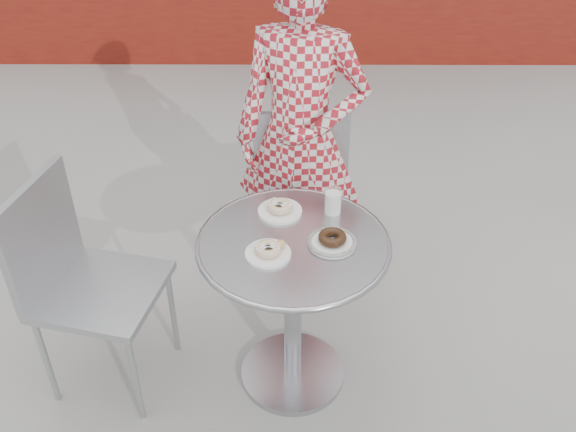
{
  "coord_description": "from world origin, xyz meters",
  "views": [
    {
      "loc": [
        0.04,
        -2.01,
        2.31
      ],
      "look_at": [
        0.03,
        0.03,
        0.84
      ],
      "focal_mm": 40.0,
      "sensor_mm": 36.0,
      "label": 1
    }
  ],
  "objects_px": {
    "plate_checker": "(332,241)",
    "bistro_table": "(293,278)",
    "plate_near": "(269,251)",
    "milk_cup": "(333,202)",
    "chair_left": "(107,325)",
    "seated_person": "(301,139)",
    "chair_far": "(297,206)",
    "plate_far": "(280,209)"
  },
  "relations": [
    {
      "from": "plate_near",
      "to": "milk_cup",
      "type": "relative_size",
      "value": 1.55
    },
    {
      "from": "bistro_table",
      "to": "chair_far",
      "type": "xyz_separation_m",
      "value": [
        0.02,
        0.93,
        -0.29
      ]
    },
    {
      "from": "seated_person",
      "to": "plate_far",
      "type": "height_order",
      "value": "seated_person"
    },
    {
      "from": "chair_far",
      "to": "seated_person",
      "type": "height_order",
      "value": "seated_person"
    },
    {
      "from": "plate_far",
      "to": "seated_person",
      "type": "bearing_deg",
      "value": 79.2
    },
    {
      "from": "chair_left",
      "to": "plate_far",
      "type": "xyz_separation_m",
      "value": [
        0.75,
        0.18,
        0.49
      ]
    },
    {
      "from": "chair_left",
      "to": "seated_person",
      "type": "bearing_deg",
      "value": -38.7
    },
    {
      "from": "milk_cup",
      "to": "plate_near",
      "type": "bearing_deg",
      "value": -132.64
    },
    {
      "from": "seated_person",
      "to": "plate_checker",
      "type": "relative_size",
      "value": 8.96
    },
    {
      "from": "bistro_table",
      "to": "plate_far",
      "type": "height_order",
      "value": "plate_far"
    },
    {
      "from": "bistro_table",
      "to": "chair_far",
      "type": "relative_size",
      "value": 0.8
    },
    {
      "from": "bistro_table",
      "to": "chair_left",
      "type": "bearing_deg",
      "value": 178.97
    },
    {
      "from": "chair_left",
      "to": "milk_cup",
      "type": "distance_m",
      "value": 1.12
    },
    {
      "from": "chair_far",
      "to": "seated_person",
      "type": "distance_m",
      "value": 0.62
    },
    {
      "from": "plate_near",
      "to": "milk_cup",
      "type": "distance_m",
      "value": 0.38
    },
    {
      "from": "plate_far",
      "to": "milk_cup",
      "type": "relative_size",
      "value": 1.62
    },
    {
      "from": "bistro_table",
      "to": "plate_checker",
      "type": "xyz_separation_m",
      "value": [
        0.15,
        -0.01,
        0.2
      ]
    },
    {
      "from": "seated_person",
      "to": "plate_checker",
      "type": "xyz_separation_m",
      "value": [
        0.11,
        -0.68,
        -0.07
      ]
    },
    {
      "from": "plate_near",
      "to": "plate_checker",
      "type": "bearing_deg",
      "value": 15.37
    },
    {
      "from": "chair_left",
      "to": "seated_person",
      "type": "height_order",
      "value": "seated_person"
    },
    {
      "from": "plate_far",
      "to": "plate_near",
      "type": "relative_size",
      "value": 1.05
    },
    {
      "from": "seated_person",
      "to": "milk_cup",
      "type": "height_order",
      "value": "seated_person"
    },
    {
      "from": "plate_near",
      "to": "plate_checker",
      "type": "height_order",
      "value": "plate_checker"
    },
    {
      "from": "plate_checker",
      "to": "bistro_table",
      "type": "bearing_deg",
      "value": 175.08
    },
    {
      "from": "chair_left",
      "to": "plate_checker",
      "type": "xyz_separation_m",
      "value": [
        0.96,
        -0.03,
        0.49
      ]
    },
    {
      "from": "chair_left",
      "to": "bistro_table",
      "type": "bearing_deg",
      "value": -77.69
    },
    {
      "from": "plate_far",
      "to": "plate_checker",
      "type": "distance_m",
      "value": 0.29
    },
    {
      "from": "plate_checker",
      "to": "plate_far",
      "type": "bearing_deg",
      "value": 134.31
    },
    {
      "from": "chair_far",
      "to": "plate_checker",
      "type": "bearing_deg",
      "value": 92.63
    },
    {
      "from": "chair_far",
      "to": "seated_person",
      "type": "relative_size",
      "value": 0.57
    },
    {
      "from": "chair_far",
      "to": "plate_checker",
      "type": "relative_size",
      "value": 5.07
    },
    {
      "from": "bistro_table",
      "to": "seated_person",
      "type": "distance_m",
      "value": 0.73
    },
    {
      "from": "bistro_table",
      "to": "plate_near",
      "type": "distance_m",
      "value": 0.24
    },
    {
      "from": "plate_near",
      "to": "milk_cup",
      "type": "bearing_deg",
      "value": 47.36
    },
    {
      "from": "bistro_table",
      "to": "plate_far",
      "type": "relative_size",
      "value": 4.26
    },
    {
      "from": "chair_left",
      "to": "chair_far",
      "type": "bearing_deg",
      "value": -28.79
    },
    {
      "from": "bistro_table",
      "to": "milk_cup",
      "type": "height_order",
      "value": "milk_cup"
    },
    {
      "from": "seated_person",
      "to": "plate_far",
      "type": "bearing_deg",
      "value": -86.2
    },
    {
      "from": "milk_cup",
      "to": "bistro_table",
      "type": "bearing_deg",
      "value": -129.34
    },
    {
      "from": "plate_near",
      "to": "seated_person",
      "type": "bearing_deg",
      "value": 80.25
    },
    {
      "from": "chair_left",
      "to": "plate_far",
      "type": "height_order",
      "value": "chair_left"
    },
    {
      "from": "seated_person",
      "to": "plate_near",
      "type": "distance_m",
      "value": 0.76
    }
  ]
}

